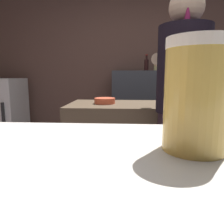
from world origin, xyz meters
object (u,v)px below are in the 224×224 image
(mini_fridge, at_px, (0,118))
(chefs_knife, at_px, (203,105))
(pint_glass_near, at_px, (196,96))
(bottle_hot_sauce, at_px, (156,65))
(bottle_olive_oil, at_px, (146,64))
(bartender, at_px, (182,103))
(mixing_bowl, at_px, (105,101))

(mini_fridge, distance_m, chefs_knife, 2.75)
(mini_fridge, relative_size, chefs_knife, 4.74)
(pint_glass_near, height_order, bottle_hot_sauce, bottle_hot_sauce)
(bottle_olive_oil, bearing_deg, bartender, -86.39)
(mini_fridge, distance_m, bottle_olive_oil, 2.24)
(chefs_knife, relative_size, bottle_olive_oil, 1.12)
(pint_glass_near, bearing_deg, chefs_knife, 70.53)
(bartender, bearing_deg, chefs_knife, -24.86)
(bottle_hot_sauce, height_order, bottle_olive_oil, bottle_olive_oil)
(chefs_knife, xyz_separation_m, bottle_hot_sauce, (-0.24, 1.24, 0.39))
(bartender, bearing_deg, bottle_olive_oil, 13.46)
(pint_glass_near, height_order, bottle_olive_oil, bottle_olive_oil)
(chefs_knife, relative_size, pint_glass_near, 1.62)
(bartender, relative_size, bottle_hot_sauce, 8.85)
(mini_fridge, xyz_separation_m, bartender, (2.21, -1.51, 0.42))
(chefs_knife, distance_m, bottle_olive_oil, 1.30)
(chefs_knife, distance_m, pint_glass_near, 1.69)
(mini_fridge, distance_m, bottle_hot_sauce, 2.37)
(bottle_olive_oil, bearing_deg, pint_glass_near, -93.68)
(mini_fridge, relative_size, bottle_olive_oil, 5.29)
(bottle_hot_sauce, bearing_deg, bartender, -91.33)
(bartender, relative_size, mixing_bowl, 9.21)
(mini_fridge, bearing_deg, bartender, -34.39)
(bartender, height_order, pint_glass_near, bartender)
(bartender, distance_m, bottle_olive_oil, 1.63)
(bartender, height_order, bottle_olive_oil, bartender)
(pint_glass_near, distance_m, bottle_olive_oil, 2.77)
(mixing_bowl, relative_size, chefs_knife, 0.77)
(mixing_bowl, bearing_deg, chefs_knife, -2.77)
(chefs_knife, height_order, pint_glass_near, pint_glass_near)
(mini_fridge, height_order, mixing_bowl, mini_fridge)
(mixing_bowl, height_order, chefs_knife, mixing_bowl)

